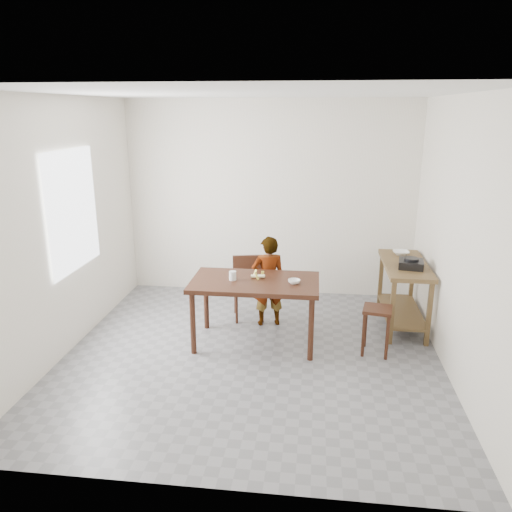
# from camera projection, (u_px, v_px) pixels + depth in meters

# --- Properties ---
(floor) EXTENTS (4.00, 4.00, 0.04)m
(floor) POSITION_uv_depth(u_px,v_px,m) (252.00, 357.00, 5.40)
(floor) COLOR slate
(floor) RESTS_ON ground
(ceiling) EXTENTS (4.00, 4.00, 0.04)m
(ceiling) POSITION_uv_depth(u_px,v_px,m) (251.00, 91.00, 4.63)
(ceiling) COLOR white
(ceiling) RESTS_ON wall_back
(wall_back) EXTENTS (4.00, 0.04, 2.70)m
(wall_back) POSITION_uv_depth(u_px,v_px,m) (270.00, 199.00, 6.94)
(wall_back) COLOR white
(wall_back) RESTS_ON ground
(wall_front) EXTENTS (4.00, 0.04, 2.70)m
(wall_front) POSITION_uv_depth(u_px,v_px,m) (209.00, 311.00, 3.09)
(wall_front) COLOR white
(wall_front) RESTS_ON ground
(wall_left) EXTENTS (0.04, 4.00, 2.70)m
(wall_left) POSITION_uv_depth(u_px,v_px,m) (61.00, 228.00, 5.25)
(wall_left) COLOR white
(wall_left) RESTS_ON ground
(wall_right) EXTENTS (0.04, 4.00, 2.70)m
(wall_right) POSITION_uv_depth(u_px,v_px,m) (460.00, 240.00, 4.78)
(wall_right) COLOR white
(wall_right) RESTS_ON ground
(window_pane) EXTENTS (0.02, 1.10, 1.30)m
(window_pane) POSITION_uv_depth(u_px,v_px,m) (73.00, 211.00, 5.39)
(window_pane) COLOR white
(window_pane) RESTS_ON wall_left
(dining_table) EXTENTS (1.40, 0.80, 0.75)m
(dining_table) POSITION_uv_depth(u_px,v_px,m) (255.00, 312.00, 5.57)
(dining_table) COLOR #361A0F
(dining_table) RESTS_ON floor
(prep_counter) EXTENTS (0.50, 1.20, 0.80)m
(prep_counter) POSITION_uv_depth(u_px,v_px,m) (403.00, 294.00, 6.04)
(prep_counter) COLOR brown
(prep_counter) RESTS_ON floor
(child) EXTENTS (0.46, 0.36, 1.12)m
(child) POSITION_uv_depth(u_px,v_px,m) (268.00, 281.00, 6.02)
(child) COLOR silver
(child) RESTS_ON floor
(dining_chair) EXTENTS (0.44, 0.44, 0.78)m
(dining_chair) POSITION_uv_depth(u_px,v_px,m) (249.00, 289.00, 6.26)
(dining_chair) COLOR #361A0F
(dining_chair) RESTS_ON floor
(stool) EXTENTS (0.34, 0.34, 0.52)m
(stool) POSITION_uv_depth(u_px,v_px,m) (376.00, 331.00, 5.37)
(stool) COLOR #361A0F
(stool) RESTS_ON floor
(glass_tumbler) EXTENTS (0.10, 0.10, 0.10)m
(glass_tumbler) POSITION_uv_depth(u_px,v_px,m) (233.00, 276.00, 5.47)
(glass_tumbler) COLOR white
(glass_tumbler) RESTS_ON dining_table
(small_bowl) EXTENTS (0.17, 0.17, 0.04)m
(small_bowl) POSITION_uv_depth(u_px,v_px,m) (294.00, 281.00, 5.37)
(small_bowl) COLOR white
(small_bowl) RESTS_ON dining_table
(banana) EXTENTS (0.19, 0.14, 0.06)m
(banana) POSITION_uv_depth(u_px,v_px,m) (258.00, 276.00, 5.53)
(banana) COLOR #F4DE5B
(banana) RESTS_ON dining_table
(serving_bowl) EXTENTS (0.21, 0.21, 0.05)m
(serving_bowl) POSITION_uv_depth(u_px,v_px,m) (401.00, 253.00, 6.25)
(serving_bowl) COLOR white
(serving_bowl) RESTS_ON prep_counter
(gas_burner) EXTENTS (0.31, 0.31, 0.09)m
(gas_burner) POSITION_uv_depth(u_px,v_px,m) (411.00, 264.00, 5.73)
(gas_burner) COLOR black
(gas_burner) RESTS_ON prep_counter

